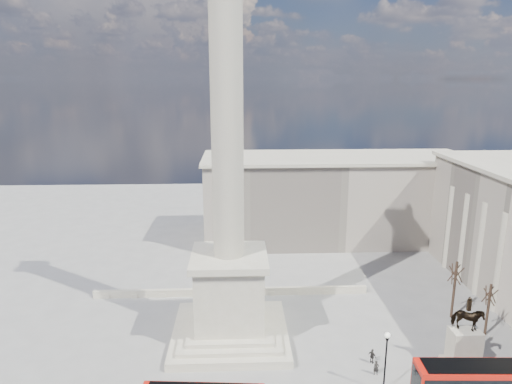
{
  "coord_description": "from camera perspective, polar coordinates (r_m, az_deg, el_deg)",
  "views": [
    {
      "loc": [
        1.11,
        -45.49,
        30.89
      ],
      "look_at": [
        3.11,
        3.17,
        18.8
      ],
      "focal_mm": 32.0,
      "sensor_mm": 36.0,
      "label": 1
    }
  ],
  "objects": [
    {
      "name": "pedestrian_standing",
      "position": [
        58.5,
        28.28,
        -18.7
      ],
      "size": [
        1.15,
        1.12,
        1.87
      ],
      "primitive_type": "imported",
      "rotation": [
        0.0,
        0.0,
        3.8
      ],
      "color": "black",
      "rests_on": "ground"
    },
    {
      "name": "bare_tree_far",
      "position": [
        65.62,
        23.74,
        -9.1
      ],
      "size": [
        2.03,
        2.03,
        8.29
      ],
      "rotation": [
        0.0,
        0.0,
        -0.04
      ],
      "color": "#332319",
      "rests_on": "ground"
    },
    {
      "name": "bare_tree_mid",
      "position": [
        63.3,
        27.22,
        -11.2
      ],
      "size": [
        1.9,
        1.9,
        7.19
      ],
      "rotation": [
        0.0,
        0.0,
        0.13
      ],
      "color": "#332319",
      "rests_on": "ground"
    },
    {
      "name": "victorian_lamp",
      "position": [
        50.07,
        15.92,
        -19.24
      ],
      "size": [
        0.57,
        0.57,
        6.67
      ],
      "rotation": [
        0.0,
        0.0,
        -0.13
      ],
      "color": "black",
      "rests_on": "ground"
    },
    {
      "name": "pedestrian_crossing",
      "position": [
        55.55,
        14.33,
        -19.26
      ],
      "size": [
        0.96,
        1.07,
        1.74
      ],
      "primitive_type": "imported",
      "rotation": [
        0.0,
        0.0,
        2.23
      ],
      "color": "black",
      "rests_on": "ground"
    },
    {
      "name": "nelsons_column",
      "position": [
        53.61,
        -3.42,
        -5.68
      ],
      "size": [
        14.0,
        14.0,
        49.85
      ],
      "color": "beige",
      "rests_on": "ground"
    },
    {
      "name": "ground",
      "position": [
        55.0,
        -3.31,
        -20.26
      ],
      "size": [
        180.0,
        180.0,
        0.0
      ],
      "primitive_type": "plane",
      "color": "gray",
      "rests_on": "ground"
    },
    {
      "name": "pedestrian_walking",
      "position": [
        53.92,
        14.8,
        -20.48
      ],
      "size": [
        0.64,
        0.46,
        1.64
      ],
      "primitive_type": "imported",
      "rotation": [
        0.0,
        0.0,
        -0.11
      ],
      "color": "black",
      "rests_on": "ground"
    },
    {
      "name": "equestrian_statue",
      "position": [
        57.21,
        24.62,
        -16.74
      ],
      "size": [
        4.0,
        3.0,
        8.33
      ],
      "color": "#BFB79F",
      "rests_on": "ground"
    },
    {
      "name": "building_northeast",
      "position": [
        90.42,
        9.78,
        -0.72
      ],
      "size": [
        51.0,
        17.0,
        16.6
      ],
      "color": "beige",
      "rests_on": "ground"
    },
    {
      "name": "balustrade_wall",
      "position": [
        68.58,
        -3.11,
        -12.34
      ],
      "size": [
        40.0,
        0.6,
        1.1
      ],
      "primitive_type": "cube",
      "color": "#BFB79F",
      "rests_on": "ground"
    }
  ]
}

